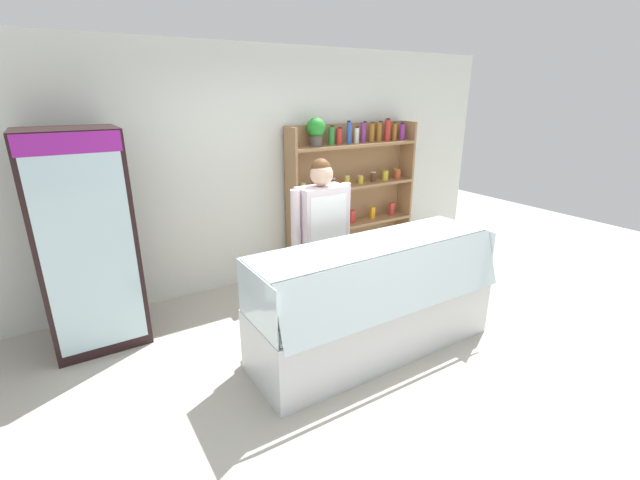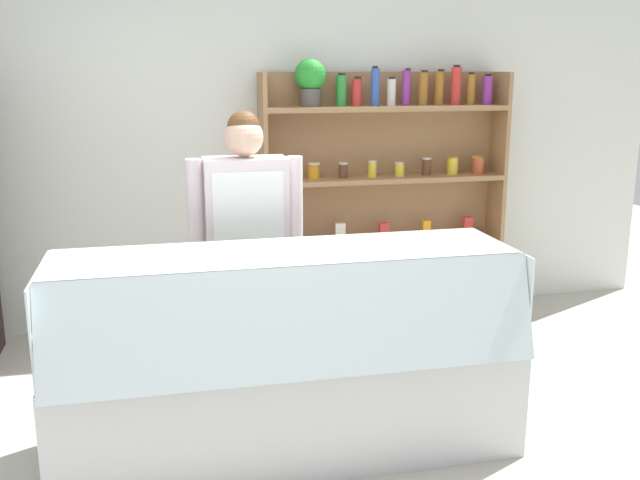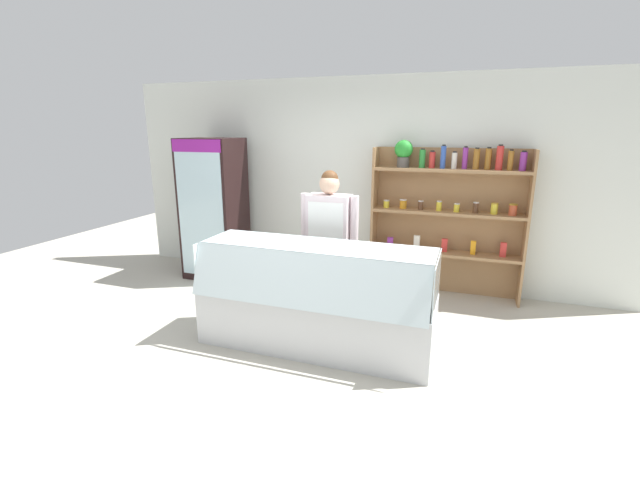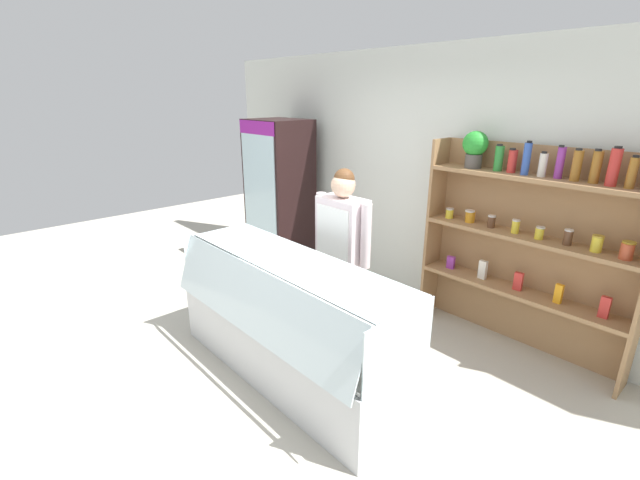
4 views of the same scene
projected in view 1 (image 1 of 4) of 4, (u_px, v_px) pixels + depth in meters
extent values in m
plane|color=#B7B2A3|center=(375.00, 359.00, 3.72)|extent=(12.00, 12.00, 0.00)
cube|color=silver|center=(263.00, 168.00, 5.00)|extent=(6.80, 0.10, 2.70)
cube|color=black|center=(86.00, 242.00, 3.71)|extent=(0.76, 0.64, 1.93)
cube|color=silver|center=(90.00, 253.00, 3.46)|extent=(0.68, 0.01, 1.73)
cube|color=#8C1E8C|center=(69.00, 143.00, 3.17)|extent=(0.72, 0.01, 0.16)
cylinder|color=silver|center=(74.00, 327.00, 3.61)|extent=(0.06, 0.06, 0.15)
cylinder|color=orange|center=(102.00, 320.00, 3.72)|extent=(0.06, 0.06, 0.14)
cylinder|color=#3356B2|center=(128.00, 313.00, 3.83)|extent=(0.05, 0.05, 0.15)
cylinder|color=orange|center=(62.00, 271.00, 3.44)|extent=(0.05, 0.05, 0.15)
cylinder|color=red|center=(91.00, 264.00, 3.55)|extent=(0.05, 0.05, 0.18)
cylinder|color=silver|center=(119.00, 259.00, 3.65)|extent=(0.07, 0.07, 0.18)
cylinder|color=purple|center=(45.00, 211.00, 3.26)|extent=(0.06, 0.06, 0.15)
cylinder|color=red|center=(68.00, 206.00, 3.34)|extent=(0.05, 0.05, 0.18)
cylinder|color=orange|center=(91.00, 202.00, 3.41)|extent=(0.06, 0.06, 0.20)
cylinder|color=orange|center=(113.00, 199.00, 3.50)|extent=(0.07, 0.07, 0.20)
cube|color=#9E754C|center=(347.00, 195.00, 5.64)|extent=(1.83, 0.02, 1.83)
cube|color=#9E754C|center=(292.00, 206.00, 5.07)|extent=(0.03, 0.28, 1.83)
cube|color=#9E754C|center=(405.00, 189.00, 5.98)|extent=(0.03, 0.28, 1.83)
cube|color=#9E754C|center=(352.00, 224.00, 5.64)|extent=(1.77, 0.28, 0.04)
cube|color=#9E754C|center=(353.00, 186.00, 5.48)|extent=(1.77, 0.28, 0.04)
cube|color=#9E754C|center=(354.00, 145.00, 5.31)|extent=(1.77, 0.28, 0.04)
cylinder|color=#4C4742|center=(316.00, 141.00, 5.00)|extent=(0.15, 0.15, 0.12)
sphere|color=green|center=(316.00, 127.00, 4.95)|extent=(0.22, 0.22, 0.22)
cylinder|color=#2D8C38|center=(331.00, 136.00, 5.11)|extent=(0.07, 0.07, 0.22)
cylinder|color=black|center=(332.00, 126.00, 5.06)|extent=(0.05, 0.05, 0.02)
cylinder|color=red|center=(339.00, 136.00, 5.18)|extent=(0.07, 0.07, 0.19)
cylinder|color=black|center=(340.00, 128.00, 5.13)|extent=(0.05, 0.05, 0.02)
cylinder|color=#3356B2|center=(349.00, 133.00, 5.20)|extent=(0.06, 0.06, 0.26)
cylinder|color=black|center=(349.00, 121.00, 5.17)|extent=(0.04, 0.04, 0.02)
cylinder|color=silver|center=(357.00, 136.00, 5.30)|extent=(0.06, 0.06, 0.19)
cylinder|color=black|center=(357.00, 127.00, 5.26)|extent=(0.04, 0.04, 0.02)
cylinder|color=purple|center=(363.00, 133.00, 5.36)|extent=(0.06, 0.06, 0.25)
cylinder|color=black|center=(365.00, 122.00, 5.30)|extent=(0.04, 0.04, 0.02)
cylinder|color=#9E6623|center=(372.00, 133.00, 5.42)|extent=(0.07, 0.07, 0.23)
cylinder|color=black|center=(373.00, 123.00, 5.36)|extent=(0.05, 0.05, 0.02)
cylinder|color=#9E6623|center=(379.00, 132.00, 5.49)|extent=(0.07, 0.07, 0.24)
cylinder|color=black|center=(381.00, 122.00, 5.42)|extent=(0.05, 0.05, 0.02)
cylinder|color=red|center=(387.00, 130.00, 5.52)|extent=(0.08, 0.08, 0.27)
cylinder|color=black|center=(388.00, 119.00, 5.48)|extent=(0.05, 0.05, 0.02)
cylinder|color=#9E6623|center=(394.00, 132.00, 5.59)|extent=(0.06, 0.06, 0.22)
cylinder|color=black|center=(395.00, 123.00, 5.55)|extent=(0.04, 0.04, 0.02)
cylinder|color=purple|center=(402.00, 132.00, 5.66)|extent=(0.08, 0.08, 0.21)
cylinder|color=black|center=(402.00, 123.00, 5.62)|extent=(0.05, 0.05, 0.02)
cylinder|color=yellow|center=(303.00, 188.00, 5.08)|extent=(0.07, 0.07, 0.09)
cylinder|color=silver|center=(303.00, 184.00, 5.07)|extent=(0.07, 0.07, 0.01)
cylinder|color=orange|center=(317.00, 185.00, 5.20)|extent=(0.09, 0.09, 0.11)
cylinder|color=silver|center=(318.00, 180.00, 5.16)|extent=(0.09, 0.09, 0.01)
cylinder|color=brown|center=(333.00, 183.00, 5.29)|extent=(0.07, 0.07, 0.10)
cylinder|color=silver|center=(333.00, 179.00, 5.27)|extent=(0.07, 0.07, 0.01)
cylinder|color=yellow|center=(347.00, 181.00, 5.40)|extent=(0.06, 0.06, 0.11)
cylinder|color=silver|center=(347.00, 176.00, 5.38)|extent=(0.07, 0.07, 0.01)
cylinder|color=yellow|center=(361.00, 180.00, 5.50)|extent=(0.07, 0.07, 0.09)
cylinder|color=silver|center=(360.00, 176.00, 5.49)|extent=(0.07, 0.07, 0.01)
cylinder|color=brown|center=(373.00, 177.00, 5.61)|extent=(0.07, 0.07, 0.12)
cylinder|color=silver|center=(373.00, 172.00, 5.59)|extent=(0.07, 0.07, 0.01)
cylinder|color=yellow|center=(385.00, 176.00, 5.72)|extent=(0.08, 0.08, 0.12)
cylinder|color=gold|center=(386.00, 171.00, 5.69)|extent=(0.08, 0.08, 0.01)
cylinder|color=#BF4C2D|center=(397.00, 174.00, 5.80)|extent=(0.09, 0.09, 0.12)
cylinder|color=gold|center=(397.00, 169.00, 5.79)|extent=(0.09, 0.09, 0.01)
cube|color=purple|center=(308.00, 226.00, 5.28)|extent=(0.08, 0.05, 0.13)
cube|color=silver|center=(331.00, 220.00, 5.44)|extent=(0.08, 0.04, 0.18)
cube|color=red|center=(352.00, 217.00, 5.61)|extent=(0.07, 0.04, 0.17)
cube|color=orange|center=(373.00, 213.00, 5.78)|extent=(0.06, 0.04, 0.17)
cube|color=red|center=(392.00, 209.00, 5.95)|extent=(0.07, 0.04, 0.18)
cube|color=silver|center=(373.00, 321.00, 3.79)|extent=(2.22, 0.71, 0.55)
cube|color=white|center=(375.00, 291.00, 3.69)|extent=(2.16, 0.65, 0.03)
cube|color=silver|center=(403.00, 284.00, 3.36)|extent=(2.18, 0.16, 0.47)
cube|color=silver|center=(373.00, 243.00, 3.59)|extent=(2.18, 0.55, 0.01)
cube|color=silver|center=(256.00, 302.00, 3.07)|extent=(0.01, 0.67, 0.45)
cube|color=silver|center=(463.00, 246.00, 4.18)|extent=(0.01, 0.67, 0.45)
cube|color=tan|center=(280.00, 309.00, 3.31)|extent=(0.17, 0.14, 0.05)
cube|color=white|center=(293.00, 321.00, 3.14)|extent=(0.05, 0.03, 0.02)
cube|color=tan|center=(318.00, 298.00, 3.48)|extent=(0.16, 0.12, 0.05)
cube|color=white|center=(332.00, 309.00, 3.31)|extent=(0.05, 0.03, 0.02)
cube|color=beige|center=(353.00, 288.00, 3.66)|extent=(0.16, 0.12, 0.05)
cube|color=white|center=(368.00, 298.00, 3.49)|extent=(0.05, 0.03, 0.02)
cube|color=tan|center=(384.00, 279.00, 3.83)|extent=(0.16, 0.11, 0.06)
cube|color=white|center=(400.00, 288.00, 3.66)|extent=(0.05, 0.03, 0.02)
cube|color=beige|center=(413.00, 271.00, 4.01)|extent=(0.16, 0.13, 0.06)
cube|color=white|center=(430.00, 279.00, 3.84)|extent=(0.05, 0.03, 0.02)
cube|color=tan|center=(439.00, 264.00, 4.19)|extent=(0.16, 0.13, 0.04)
cube|color=white|center=(456.00, 271.00, 4.02)|extent=(0.05, 0.03, 0.02)
cylinder|color=#C1706B|center=(285.00, 318.00, 3.11)|extent=(0.16, 0.13, 0.12)
cylinder|color=#C1706B|center=(310.00, 308.00, 3.22)|extent=(0.15, 0.15, 0.15)
cylinder|color=white|center=(429.00, 268.00, 3.86)|extent=(0.07, 0.07, 0.23)
cylinder|color=white|center=(437.00, 266.00, 3.91)|extent=(0.07, 0.07, 0.22)
cylinder|color=#2D2D38|center=(313.00, 287.00, 4.22)|extent=(0.13, 0.13, 0.75)
cylinder|color=#2D2D38|center=(330.00, 283.00, 4.32)|extent=(0.13, 0.13, 0.75)
cube|color=silver|center=(321.00, 219.00, 4.04)|extent=(0.46, 0.24, 0.62)
cube|color=white|center=(329.00, 256.00, 4.05)|extent=(0.38, 0.01, 1.16)
cylinder|color=silver|center=(296.00, 220.00, 3.89)|extent=(0.09, 0.09, 0.56)
cylinder|color=silver|center=(346.00, 211.00, 4.17)|extent=(0.09, 0.09, 0.56)
sphere|color=#D8AD8E|center=(322.00, 174.00, 3.90)|extent=(0.21, 0.21, 0.21)
sphere|color=brown|center=(321.00, 168.00, 3.89)|extent=(0.18, 0.18, 0.18)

